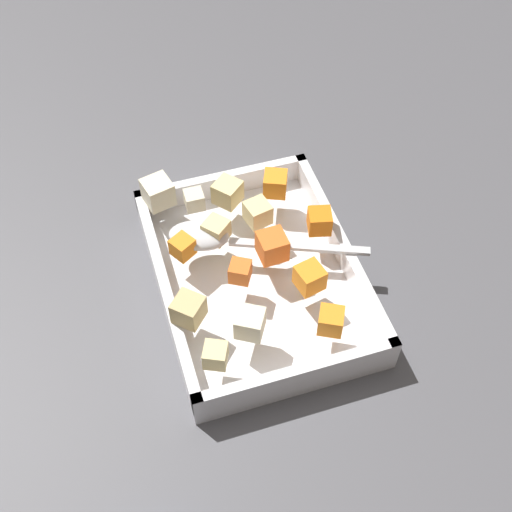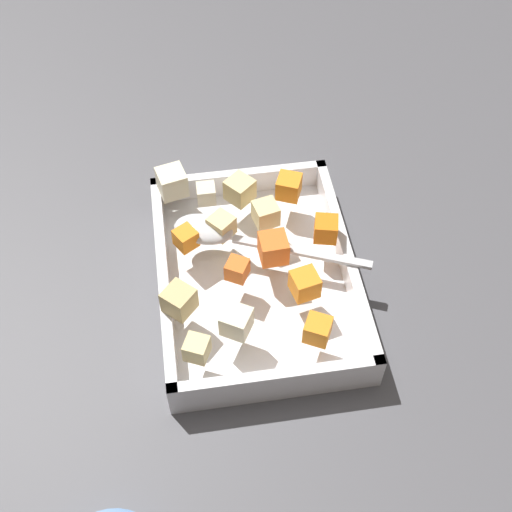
% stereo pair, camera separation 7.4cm
% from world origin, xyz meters
% --- Properties ---
extents(ground_plane, '(4.00, 4.00, 0.00)m').
position_xyz_m(ground_plane, '(0.00, 0.00, 0.00)').
color(ground_plane, '#4C4C51').
extents(baking_dish, '(0.31, 0.23, 0.05)m').
position_xyz_m(baking_dish, '(-0.02, -0.01, 0.01)').
color(baking_dish, silver).
rests_on(baking_dish, ground_plane).
extents(carrot_chunk_near_right, '(0.03, 0.03, 0.02)m').
position_xyz_m(carrot_chunk_near_right, '(-0.05, -0.09, 0.06)').
color(carrot_chunk_near_right, orange).
rests_on(carrot_chunk_near_right, baking_dish).
extents(carrot_chunk_under_handle, '(0.03, 0.03, 0.03)m').
position_xyz_m(carrot_chunk_under_handle, '(-0.04, 0.08, 0.06)').
color(carrot_chunk_under_handle, orange).
rests_on(carrot_chunk_under_handle, baking_dish).
extents(carrot_chunk_far_right, '(0.03, 0.03, 0.02)m').
position_xyz_m(carrot_chunk_far_right, '(-0.00, -0.03, 0.06)').
color(carrot_chunk_far_right, orange).
rests_on(carrot_chunk_far_right, baking_dish).
extents(carrot_chunk_heap_side, '(0.03, 0.03, 0.03)m').
position_xyz_m(carrot_chunk_heap_side, '(0.03, 0.04, 0.06)').
color(carrot_chunk_heap_side, orange).
rests_on(carrot_chunk_heap_side, baking_dish).
extents(carrot_chunk_near_spoon, '(0.04, 0.04, 0.03)m').
position_xyz_m(carrot_chunk_near_spoon, '(0.09, 0.04, 0.06)').
color(carrot_chunk_near_spoon, orange).
rests_on(carrot_chunk_near_spoon, baking_dish).
extents(carrot_chunk_near_left, '(0.04, 0.04, 0.03)m').
position_xyz_m(carrot_chunk_near_left, '(-0.12, 0.05, 0.06)').
color(carrot_chunk_near_left, orange).
rests_on(carrot_chunk_near_left, baking_dish).
extents(carrot_chunk_corner_nw, '(0.03, 0.03, 0.03)m').
position_xyz_m(carrot_chunk_corner_nw, '(-0.02, 0.01, 0.06)').
color(carrot_chunk_corner_nw, orange).
rests_on(carrot_chunk_corner_nw, baking_dish).
extents(potato_chunk_far_left, '(0.03, 0.03, 0.02)m').
position_xyz_m(potato_chunk_far_left, '(0.10, -0.09, 0.06)').
color(potato_chunk_far_left, '#E0CC89').
rests_on(potato_chunk_far_left, baking_dish).
extents(potato_chunk_mid_right, '(0.04, 0.04, 0.03)m').
position_xyz_m(potato_chunk_mid_right, '(0.04, -0.10, 0.06)').
color(potato_chunk_mid_right, tan).
rests_on(potato_chunk_mid_right, baking_dish).
extents(potato_chunk_corner_ne, '(0.04, 0.04, 0.03)m').
position_xyz_m(potato_chunk_corner_ne, '(-0.12, -0.01, 0.06)').
color(potato_chunk_corner_ne, '#E0CC89').
rests_on(potato_chunk_corner_ne, baking_dish).
extents(potato_chunk_corner_sw, '(0.04, 0.04, 0.03)m').
position_xyz_m(potato_chunk_corner_sw, '(-0.14, -0.10, 0.07)').
color(potato_chunk_corner_sw, beige).
rests_on(potato_chunk_corner_sw, baking_dish).
extents(potato_chunk_center, '(0.04, 0.04, 0.03)m').
position_xyz_m(potato_chunk_center, '(0.07, -0.04, 0.06)').
color(potato_chunk_center, beige).
rests_on(potato_chunk_center, baking_dish).
extents(potato_chunk_heap_top, '(0.04, 0.04, 0.03)m').
position_xyz_m(potato_chunk_heap_top, '(-0.07, -0.04, 0.06)').
color(potato_chunk_heap_top, '#E0CC89').
rests_on(potato_chunk_heap_top, baking_dish).
extents(potato_chunk_rim_edge, '(0.03, 0.03, 0.03)m').
position_xyz_m(potato_chunk_rim_edge, '(-0.08, 0.01, 0.06)').
color(potato_chunk_rim_edge, '#E0CC89').
rests_on(potato_chunk_rim_edge, baking_dish).
extents(parsnip_chunk_mid_left, '(0.02, 0.02, 0.02)m').
position_xyz_m(parsnip_chunk_mid_left, '(-0.12, -0.06, 0.06)').
color(parsnip_chunk_mid_left, beige).
rests_on(parsnip_chunk_mid_left, baking_dish).
extents(serving_spoon, '(0.12, 0.23, 0.02)m').
position_xyz_m(serving_spoon, '(-0.06, -0.05, 0.06)').
color(serving_spoon, silver).
rests_on(serving_spoon, baking_dish).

